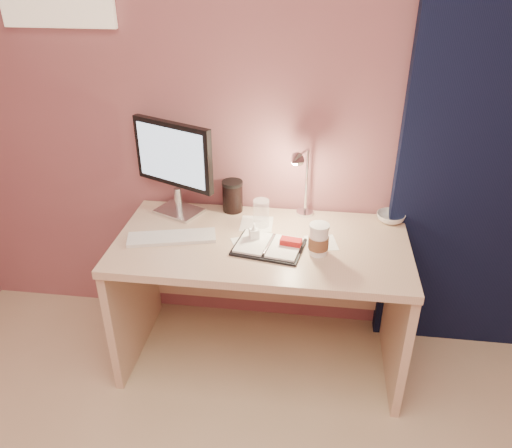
# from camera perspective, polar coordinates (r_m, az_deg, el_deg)

# --- Properties ---
(room) EXTENTS (3.50, 3.50, 3.50)m
(room) POSITION_cam_1_polar(r_m,az_deg,el_deg) (2.58, 23.37, 8.09)
(room) COLOR #C6B28E
(room) RESTS_ON ground
(desk) EXTENTS (1.40, 0.70, 0.73)m
(desk) POSITION_cam_1_polar(r_m,az_deg,el_deg) (2.56, 0.82, -5.45)
(desk) COLOR #CAAC8F
(desk) RESTS_ON ground
(monitor) EXTENTS (0.44, 0.24, 0.49)m
(monitor) POSITION_cam_1_polar(r_m,az_deg,el_deg) (2.54, -9.26, 7.21)
(monitor) COLOR silver
(monitor) RESTS_ON desk
(keyboard) EXTENTS (0.44, 0.22, 0.02)m
(keyboard) POSITION_cam_1_polar(r_m,az_deg,el_deg) (2.43, -9.60, -1.53)
(keyboard) COLOR silver
(keyboard) RESTS_ON desk
(planner) EXTENTS (0.35, 0.28, 0.05)m
(planner) POSITION_cam_1_polar(r_m,az_deg,el_deg) (2.32, 1.68, -2.51)
(planner) COLOR black
(planner) RESTS_ON desk
(paper_a) EXTENTS (0.17, 0.17, 0.00)m
(paper_a) POSITION_cam_1_polar(r_m,az_deg,el_deg) (2.38, 7.45, -2.16)
(paper_a) COLOR white
(paper_a) RESTS_ON desk
(paper_b) EXTENTS (0.17, 0.17, 0.00)m
(paper_b) POSITION_cam_1_polar(r_m,az_deg,el_deg) (2.52, 0.07, 0.03)
(paper_b) COLOR white
(paper_b) RESTS_ON desk
(paper_c) EXTENTS (0.21, 0.21, 0.00)m
(paper_c) POSITION_cam_1_polar(r_m,az_deg,el_deg) (2.35, -0.58, -2.34)
(paper_c) COLOR white
(paper_c) RESTS_ON desk
(coffee_cup) EXTENTS (0.09, 0.09, 0.15)m
(coffee_cup) POSITION_cam_1_polar(r_m,az_deg,el_deg) (2.27, 7.17, -1.84)
(coffee_cup) COLOR white
(coffee_cup) RESTS_ON desk
(clear_cup) EXTENTS (0.08, 0.08, 0.14)m
(clear_cup) POSITION_cam_1_polar(r_m,az_deg,el_deg) (2.48, 0.59, 1.23)
(clear_cup) COLOR white
(clear_cup) RESTS_ON desk
(bowl) EXTENTS (0.18, 0.18, 0.04)m
(bowl) POSITION_cam_1_polar(r_m,az_deg,el_deg) (2.63, 15.14, 0.71)
(bowl) COLOR silver
(bowl) RESTS_ON desk
(lotion_bottle) EXTENTS (0.06, 0.06, 0.10)m
(lotion_bottle) POSITION_cam_1_polar(r_m,az_deg,el_deg) (2.35, -0.22, -0.96)
(lotion_bottle) COLOR white
(lotion_bottle) RESTS_ON desk
(dark_jar) EXTENTS (0.11, 0.11, 0.15)m
(dark_jar) POSITION_cam_1_polar(r_m,az_deg,el_deg) (2.63, -2.69, 3.03)
(dark_jar) COLOR black
(dark_jar) RESTS_ON desk
(desk_lamp) EXTENTS (0.15, 0.24, 0.39)m
(desk_lamp) POSITION_cam_1_polar(r_m,az_deg,el_deg) (2.44, 6.59, 5.13)
(desk_lamp) COLOR silver
(desk_lamp) RESTS_ON desk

